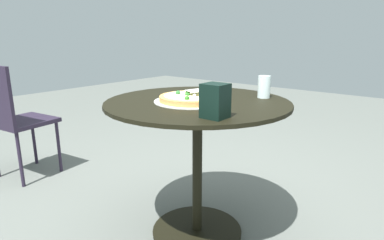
# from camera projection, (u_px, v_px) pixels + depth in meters

# --- Properties ---
(ground_plane) EXTENTS (10.00, 10.00, 0.00)m
(ground_plane) POSITION_uv_depth(u_px,v_px,m) (197.00, 231.00, 1.79)
(ground_plane) COLOR #5C615B
(patio_table) EXTENTS (0.91, 0.91, 0.73)m
(patio_table) POSITION_uv_depth(u_px,v_px,m) (197.00, 136.00, 1.65)
(patio_table) COLOR black
(patio_table) RESTS_ON ground
(pizza_on_tray) EXTENTS (0.37, 0.37, 0.05)m
(pizza_on_tray) POSITION_uv_depth(u_px,v_px,m) (192.00, 98.00, 1.58)
(pizza_on_tray) COLOR silver
(pizza_on_tray) RESTS_ON patio_table
(pizza_server) EXTENTS (0.22, 0.10, 0.02)m
(pizza_server) POSITION_uv_depth(u_px,v_px,m) (207.00, 89.00, 1.62)
(pizza_server) COLOR silver
(pizza_server) RESTS_ON pizza_on_tray
(drinking_cup) EXTENTS (0.06, 0.06, 0.11)m
(drinking_cup) POSITION_uv_depth(u_px,v_px,m) (264.00, 87.00, 1.67)
(drinking_cup) COLOR silver
(drinking_cup) RESTS_ON patio_table
(napkin_dispenser) EXTENTS (0.09, 0.09, 0.13)m
(napkin_dispenser) POSITION_uv_depth(u_px,v_px,m) (215.00, 101.00, 1.26)
(napkin_dispenser) COLOR black
(napkin_dispenser) RESTS_ON patio_table
(patio_chair_near) EXTENTS (0.42, 0.42, 0.85)m
(patio_chair_near) POSITION_uv_depth(u_px,v_px,m) (13.00, 114.00, 2.34)
(patio_chair_near) COLOR #251D2F
(patio_chair_near) RESTS_ON ground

